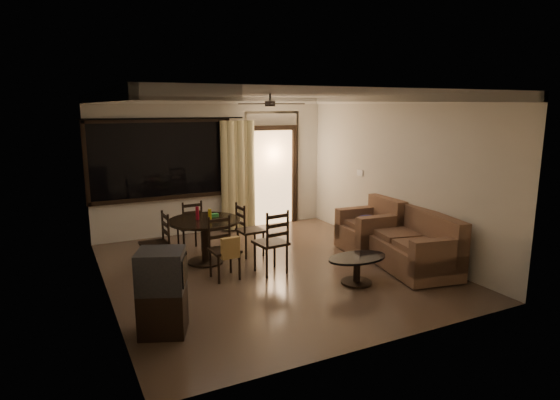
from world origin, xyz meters
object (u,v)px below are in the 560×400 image
tv_cabinet (162,292)px  side_chair (271,254)px  dining_chair_west (156,254)px  dining_chair_north (190,235)px  coffee_table (357,266)px  dining_chair_east (250,240)px  sofa (414,247)px  armchair (372,230)px  dining_table (205,229)px  dining_chair_south (225,259)px

tv_cabinet → side_chair: size_ratio=0.97×
dining_chair_west → tv_cabinet: (-0.37, -2.16, 0.22)m
dining_chair_west → side_chair: (1.63, -0.90, 0.03)m
dining_chair_north → side_chair: side_chair is taller
tv_cabinet → coffee_table: (2.94, 0.28, -0.23)m
dining_chair_west → coffee_table: size_ratio=1.00×
dining_chair_east → sofa: size_ratio=0.51×
dining_chair_east → armchair: bearing=-112.3°
dining_chair_north → dining_table: bearing=90.1°
dining_table → dining_chair_north: 0.85m
dining_chair_east → coffee_table: size_ratio=1.00×
dining_chair_north → tv_cabinet: 3.22m
coffee_table → side_chair: size_ratio=0.91×
dining_chair_east → tv_cabinet: tv_cabinet is taller
dining_table → armchair: dining_table is taller
armchair → coffee_table: armchair is taller
dining_table → tv_cabinet: (-1.21, -2.21, -0.09)m
dining_chair_west → side_chair: 1.86m
dining_chair_east → dining_chair_north: 1.15m
armchair → coffee_table: size_ratio=1.07×
dining_chair_west → dining_chair_north: same height
dining_chair_east → armchair: (2.12, -0.75, 0.11)m
side_chair → tv_cabinet: bearing=26.4°
dining_table → dining_chair_west: (-0.84, -0.04, -0.31)m
dining_chair_east → armchair: size_ratio=0.94×
dining_table → dining_chair_south: (0.04, -0.86, -0.29)m
dining_chair_east → sofa: (2.12, -1.85, 0.08)m
dining_chair_west → armchair: (3.79, -0.66, 0.11)m
dining_table → coffee_table: bearing=-48.0°
dining_chair_south → coffee_table: 2.01m
armchair → side_chair: size_ratio=0.98×
dining_chair_north → side_chair: size_ratio=0.91×
sofa → armchair: 1.10m
dining_chair_east → sofa: 2.82m
dining_chair_south → sofa: dining_chair_south is taller
dining_table → dining_chair_north: bearing=93.0°
sofa → coffee_table: 1.23m
coffee_table → dining_chair_west: bearing=143.8°
dining_chair_west → sofa: bearing=62.2°
tv_cabinet → sofa: tv_cabinet is taller
dining_chair_south → armchair: armchair is taller
dining_chair_north → armchair: size_ratio=0.94×
dining_table → coffee_table: size_ratio=1.27×
dining_chair_west → dining_chair_south: same height
dining_chair_east → dining_chair_north: (-0.88, 0.74, 0.00)m
dining_table → dining_chair_south: size_ratio=1.27×
dining_chair_east → side_chair: 0.98m
dining_chair_east → coffee_table: 2.17m
dining_chair_south → side_chair: bearing=-9.3°
dining_chair_east → dining_table: bearing=89.9°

